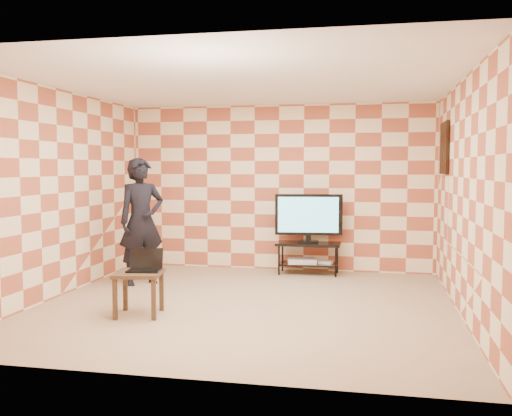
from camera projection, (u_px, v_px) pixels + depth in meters
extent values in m
plane|color=#9D8B6D|center=(246.00, 305.00, 7.00)|extent=(5.00, 5.00, 0.00)
cube|color=#FDE9BA|center=(279.00, 188.00, 9.34)|extent=(5.00, 0.02, 2.70)
cube|color=#FDE9BA|center=(177.00, 210.00, 4.46)|extent=(5.00, 0.02, 2.70)
cube|color=#FDE9BA|center=(58.00, 193.00, 7.40)|extent=(0.02, 5.00, 2.70)
cube|color=#FDE9BA|center=(463.00, 197.00, 6.40)|extent=(0.02, 5.00, 2.70)
cube|color=white|center=(246.00, 82.00, 6.80)|extent=(5.00, 5.00, 0.02)
cube|color=black|center=(444.00, 148.00, 7.88)|extent=(0.04, 0.72, 0.72)
cube|color=black|center=(444.00, 148.00, 7.88)|extent=(0.04, 0.03, 0.68)
cube|color=black|center=(444.00, 148.00, 7.88)|extent=(0.04, 0.68, 0.03)
cube|color=black|center=(308.00, 244.00, 8.98)|extent=(1.00, 0.45, 0.04)
cube|color=black|center=(308.00, 264.00, 9.00)|extent=(0.90, 0.40, 0.03)
cylinder|color=black|center=(279.00, 259.00, 8.90)|extent=(0.03, 0.03, 0.50)
cylinder|color=black|center=(282.00, 256.00, 9.26)|extent=(0.03, 0.03, 0.50)
cylinder|color=black|center=(336.00, 261.00, 8.73)|extent=(0.03, 0.03, 0.50)
cylinder|color=black|center=(337.00, 257.00, 9.08)|extent=(0.03, 0.03, 0.50)
cube|color=black|center=(308.00, 242.00, 8.98)|extent=(0.33, 0.23, 0.03)
cube|color=black|center=(309.00, 238.00, 8.97)|extent=(0.08, 0.06, 0.09)
cube|color=black|center=(309.00, 215.00, 8.94)|extent=(1.06, 0.18, 0.64)
cube|color=#5AC2D9|center=(308.00, 215.00, 8.91)|extent=(0.94, 0.11, 0.55)
cube|color=silver|center=(302.00, 261.00, 8.99)|extent=(0.49, 0.39, 0.07)
cube|color=silver|center=(326.00, 262.00, 8.95)|extent=(0.23, 0.19, 0.05)
cube|color=#332416|center=(139.00, 273.00, 6.47)|extent=(0.59, 0.59, 0.04)
cube|color=#332416|center=(115.00, 299.00, 6.28)|extent=(0.05, 0.05, 0.46)
cube|color=#332416|center=(125.00, 291.00, 6.71)|extent=(0.05, 0.05, 0.46)
cube|color=#332416|center=(154.00, 300.00, 6.27)|extent=(0.05, 0.05, 0.46)
cube|color=#332416|center=(162.00, 291.00, 6.70)|extent=(0.05, 0.05, 0.46)
cube|color=black|center=(144.00, 270.00, 6.50)|extent=(0.40, 0.31, 0.02)
cube|color=black|center=(147.00, 258.00, 6.62)|extent=(0.38, 0.11, 0.24)
imported|color=black|center=(141.00, 221.00, 8.19)|extent=(0.78, 0.77, 1.82)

